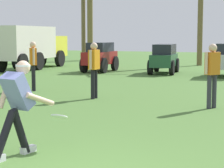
{
  "coord_description": "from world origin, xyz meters",
  "views": [
    {
      "loc": [
        2.58,
        -4.2,
        1.77
      ],
      "look_at": [
        -0.32,
        2.96,
        0.9
      ],
      "focal_mm": 70.0,
      "sensor_mm": 36.0,
      "label": 1
    }
  ],
  "objects_px": {
    "frisbee_in_flight": "(59,116)",
    "palm_tree_left_of_centre": "(90,4)",
    "teammate_near_sideline": "(212,70)",
    "teammate_deep": "(33,61)",
    "teammate_midfield": "(94,65)",
    "box_truck": "(33,45)",
    "parked_car_slot_a": "(100,56)",
    "frisbee_thrower": "(17,103)",
    "parked_car_slot_b": "(164,58)"
  },
  "relations": [
    {
      "from": "parked_car_slot_a",
      "to": "box_truck",
      "type": "height_order",
      "value": "box_truck"
    },
    {
      "from": "teammate_deep",
      "to": "box_truck",
      "type": "xyz_separation_m",
      "value": [
        -4.84,
        7.68,
        0.29
      ]
    },
    {
      "from": "parked_car_slot_a",
      "to": "frisbee_thrower",
      "type": "bearing_deg",
      "value": -71.02
    },
    {
      "from": "box_truck",
      "to": "palm_tree_left_of_centre",
      "type": "height_order",
      "value": "palm_tree_left_of_centre"
    },
    {
      "from": "parked_car_slot_a",
      "to": "box_truck",
      "type": "relative_size",
      "value": 0.4
    },
    {
      "from": "teammate_near_sideline",
      "to": "palm_tree_left_of_centre",
      "type": "xyz_separation_m",
      "value": [
        -11.0,
        16.68,
        2.89
      ]
    },
    {
      "from": "frisbee_thrower",
      "to": "parked_car_slot_a",
      "type": "distance_m",
      "value": 14.81
    },
    {
      "from": "frisbee_in_flight",
      "to": "parked_car_slot_a",
      "type": "bearing_deg",
      "value": 111.08
    },
    {
      "from": "palm_tree_left_of_centre",
      "to": "teammate_near_sideline",
      "type": "bearing_deg",
      "value": -56.58
    },
    {
      "from": "parked_car_slot_b",
      "to": "palm_tree_left_of_centre",
      "type": "height_order",
      "value": "palm_tree_left_of_centre"
    },
    {
      "from": "parked_car_slot_a",
      "to": "parked_car_slot_b",
      "type": "distance_m",
      "value": 3.14
    },
    {
      "from": "frisbee_thrower",
      "to": "teammate_deep",
      "type": "height_order",
      "value": "teammate_deep"
    },
    {
      "from": "frisbee_in_flight",
      "to": "palm_tree_left_of_centre",
      "type": "bearing_deg",
      "value": 113.77
    },
    {
      "from": "frisbee_in_flight",
      "to": "teammate_near_sideline",
      "type": "xyz_separation_m",
      "value": [
        1.61,
        4.66,
        0.44
      ]
    },
    {
      "from": "parked_car_slot_b",
      "to": "box_truck",
      "type": "bearing_deg",
      "value": -179.78
    },
    {
      "from": "teammate_deep",
      "to": "parked_car_slot_a",
      "type": "xyz_separation_m",
      "value": [
        -0.96,
        7.47,
        -0.2
      ]
    },
    {
      "from": "frisbee_in_flight",
      "to": "teammate_midfield",
      "type": "distance_m",
      "value": 5.36
    },
    {
      "from": "parked_car_slot_a",
      "to": "parked_car_slot_b",
      "type": "height_order",
      "value": "parked_car_slot_a"
    },
    {
      "from": "teammate_near_sideline",
      "to": "parked_car_slot_a",
      "type": "distance_m",
      "value": 11.03
    },
    {
      "from": "palm_tree_left_of_centre",
      "to": "teammate_deep",
      "type": "bearing_deg",
      "value": -71.36
    },
    {
      "from": "parked_car_slot_a",
      "to": "teammate_near_sideline",
      "type": "bearing_deg",
      "value": -52.18
    },
    {
      "from": "frisbee_in_flight",
      "to": "parked_car_slot_a",
      "type": "xyz_separation_m",
      "value": [
        -5.15,
        13.37,
        0.24
      ]
    },
    {
      "from": "teammate_deep",
      "to": "palm_tree_left_of_centre",
      "type": "bearing_deg",
      "value": 108.64
    },
    {
      "from": "frisbee_thrower",
      "to": "frisbee_in_flight",
      "type": "xyz_separation_m",
      "value": [
        0.33,
        0.64,
        -0.29
      ]
    },
    {
      "from": "frisbee_thrower",
      "to": "box_truck",
      "type": "height_order",
      "value": "box_truck"
    },
    {
      "from": "frisbee_thrower",
      "to": "teammate_deep",
      "type": "xyz_separation_m",
      "value": [
        -3.86,
        6.54,
        0.15
      ]
    },
    {
      "from": "teammate_near_sideline",
      "to": "teammate_deep",
      "type": "xyz_separation_m",
      "value": [
        -5.8,
        1.24,
        0.0
      ]
    },
    {
      "from": "teammate_near_sideline",
      "to": "parked_car_slot_b",
      "type": "distance_m",
      "value": 9.66
    },
    {
      "from": "palm_tree_left_of_centre",
      "to": "parked_car_slot_a",
      "type": "bearing_deg",
      "value": -61.96
    },
    {
      "from": "frisbee_thrower",
      "to": "parked_car_slot_b",
      "type": "distance_m",
      "value": 14.34
    },
    {
      "from": "teammate_midfield",
      "to": "box_truck",
      "type": "relative_size",
      "value": 0.26
    },
    {
      "from": "frisbee_thrower",
      "to": "frisbee_in_flight",
      "type": "bearing_deg",
      "value": 62.37
    },
    {
      "from": "parked_car_slot_b",
      "to": "parked_car_slot_a",
      "type": "bearing_deg",
      "value": -175.7
    },
    {
      "from": "frisbee_in_flight",
      "to": "palm_tree_left_of_centre",
      "type": "distance_m",
      "value": 23.55
    },
    {
      "from": "teammate_near_sideline",
      "to": "teammate_deep",
      "type": "height_order",
      "value": "same"
    },
    {
      "from": "box_truck",
      "to": "frisbee_in_flight",
      "type": "bearing_deg",
      "value": -56.38
    },
    {
      "from": "frisbee_thrower",
      "to": "box_truck",
      "type": "distance_m",
      "value": 16.67
    },
    {
      "from": "frisbee_thrower",
      "to": "palm_tree_left_of_centre",
      "type": "xyz_separation_m",
      "value": [
        -9.06,
        21.98,
        3.04
      ]
    },
    {
      "from": "box_truck",
      "to": "teammate_midfield",
      "type": "bearing_deg",
      "value": -49.26
    },
    {
      "from": "teammate_midfield",
      "to": "parked_car_slot_a",
      "type": "bearing_deg",
      "value": 112.61
    },
    {
      "from": "box_truck",
      "to": "teammate_deep",
      "type": "bearing_deg",
      "value": -57.76
    },
    {
      "from": "box_truck",
      "to": "palm_tree_left_of_centre",
      "type": "bearing_deg",
      "value": 92.69
    },
    {
      "from": "frisbee_in_flight",
      "to": "teammate_near_sideline",
      "type": "relative_size",
      "value": 0.18
    },
    {
      "from": "frisbee_in_flight",
      "to": "box_truck",
      "type": "bearing_deg",
      "value": 123.62
    },
    {
      "from": "frisbee_in_flight",
      "to": "box_truck",
      "type": "relative_size",
      "value": 0.05
    },
    {
      "from": "frisbee_thrower",
      "to": "box_truck",
      "type": "relative_size",
      "value": 0.23
    },
    {
      "from": "teammate_midfield",
      "to": "parked_car_slot_a",
      "type": "xyz_separation_m",
      "value": [
        -3.46,
        8.31,
        -0.2
      ]
    },
    {
      "from": "palm_tree_left_of_centre",
      "to": "teammate_midfield",
      "type": "bearing_deg",
      "value": -64.67
    },
    {
      "from": "teammate_near_sideline",
      "to": "box_truck",
      "type": "bearing_deg",
      "value": 140.03
    },
    {
      "from": "frisbee_thrower",
      "to": "frisbee_in_flight",
      "type": "height_order",
      "value": "frisbee_thrower"
    }
  ]
}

